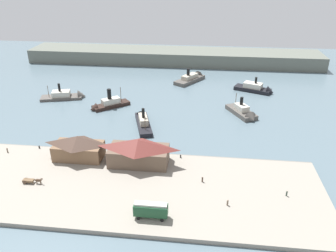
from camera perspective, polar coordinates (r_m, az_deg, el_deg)
name	(u,v)px	position (r m, az deg, el deg)	size (l,w,h in m)	color
ground_plane	(140,150)	(113.85, -4.76, -4.04)	(320.00, 320.00, 0.00)	slate
quay_promenade	(125,187)	(95.61, -7.31, -10.32)	(110.00, 36.00, 1.20)	gray
seawall_edge	(138,154)	(110.57, -5.12, -4.75)	(110.00, 0.80, 1.00)	slate
ferry_shed_east_terminal	(78,147)	(108.45, -15.07, -3.47)	(15.44, 8.05, 7.74)	brown
ferry_shed_west_terminal	(139,151)	(102.17, -5.06, -4.35)	(18.41, 9.18, 8.29)	brown
street_tram	(151,209)	(82.83, -2.97, -14.03)	(8.26, 2.56, 4.30)	#1E4C2D
horse_cart	(32,180)	(102.24, -22.21, -8.60)	(5.93, 1.43, 1.87)	brown
pedestrian_walking_west	(228,203)	(88.64, 10.13, -12.77)	(0.44, 0.44, 1.76)	#6B5B4C
pedestrian_walking_east	(202,179)	(95.91, 5.89, -9.07)	(0.43, 0.43, 1.75)	#4C3D33
pedestrian_at_waters_edge	(287,193)	(95.72, 19.61, -10.79)	(0.42, 0.42, 1.69)	#3D4C42
pedestrian_near_east_shed	(7,150)	(121.22, -25.76, -3.74)	(0.42, 0.42, 1.68)	#6B5B4C
mooring_post_center_east	(39,147)	(119.67, -21.14, -3.37)	(0.44, 0.44, 0.90)	black
mooring_post_west	(181,156)	(106.62, 2.17, -5.20)	(0.44, 0.44, 0.90)	black
ferry_mid_harbor	(68,96)	(162.82, -16.73, 4.95)	(21.09, 11.31, 9.67)	#514C47
ferry_near_quay	(257,89)	(169.76, 14.95, 6.15)	(19.70, 12.68, 9.12)	black
ferry_moored_west	(193,78)	(181.03, 4.23, 8.18)	(16.89, 21.17, 9.39)	#514C47
ferry_approaching_east	(143,121)	(130.90, -4.33, 0.89)	(10.48, 21.79, 9.05)	black
ferry_approaching_west	(107,105)	(147.80, -10.38, 3.63)	(16.83, 14.95, 9.88)	black
ferry_departing_north	(244,113)	(140.95, 12.84, 2.19)	(13.21, 17.66, 9.59)	#514C47
far_headland	(173,56)	(214.01, 0.90, 11.81)	(180.00, 24.00, 8.00)	#60665B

